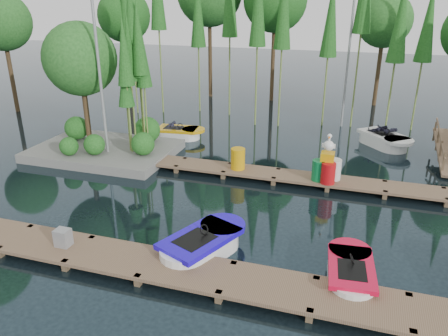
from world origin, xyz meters
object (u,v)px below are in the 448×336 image
(boat_red, at_px, (350,274))
(yellow_barrel, at_px, (238,159))
(island, at_px, (95,84))
(drum_cluster, at_px, (327,167))
(utility_cabinet, at_px, (63,238))
(boat_yellow_far, at_px, (178,133))
(boat_blue, at_px, (202,246))

(boat_red, distance_m, yellow_barrel, 7.50)
(island, height_order, drum_cluster, island)
(utility_cabinet, bearing_deg, boat_yellow_far, 96.04)
(boat_yellow_far, height_order, utility_cabinet, boat_yellow_far)
(boat_blue, bearing_deg, yellow_barrel, 119.19)
(island, height_order, boat_yellow_far, island)
(boat_red, xyz_separation_m, boat_yellow_far, (-8.87, 9.67, 0.03))
(island, xyz_separation_m, boat_red, (11.40, -6.66, -2.94))
(boat_red, distance_m, utility_cabinet, 7.81)
(yellow_barrel, bearing_deg, boat_red, -51.62)
(boat_red, height_order, drum_cluster, drum_cluster)
(boat_yellow_far, relative_size, utility_cabinet, 5.33)
(drum_cluster, bearing_deg, utility_cabinet, -133.83)
(boat_yellow_far, bearing_deg, yellow_barrel, -27.88)
(boat_blue, distance_m, drum_cluster, 6.39)
(utility_cabinet, height_order, yellow_barrel, yellow_barrel)
(boat_blue, xyz_separation_m, boat_red, (4.04, -0.04, -0.04))
(boat_blue, height_order, drum_cluster, drum_cluster)
(island, bearing_deg, boat_red, -30.29)
(boat_red, bearing_deg, yellow_barrel, 123.10)
(boat_blue, bearing_deg, drum_cluster, 86.20)
(island, relative_size, yellow_barrel, 7.93)
(boat_red, height_order, yellow_barrel, yellow_barrel)
(utility_cabinet, distance_m, drum_cluster, 9.50)
(boat_red, distance_m, drum_cluster, 5.86)
(boat_red, relative_size, drum_cluster, 1.42)
(boat_yellow_far, bearing_deg, boat_red, -33.32)
(yellow_barrel, distance_m, drum_cluster, 3.51)
(boat_blue, bearing_deg, utility_cabinet, -139.09)
(utility_cabinet, relative_size, yellow_barrel, 0.59)
(island, relative_size, boat_blue, 2.11)
(boat_yellow_far, xyz_separation_m, utility_cabinet, (1.14, -10.80, 0.28))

